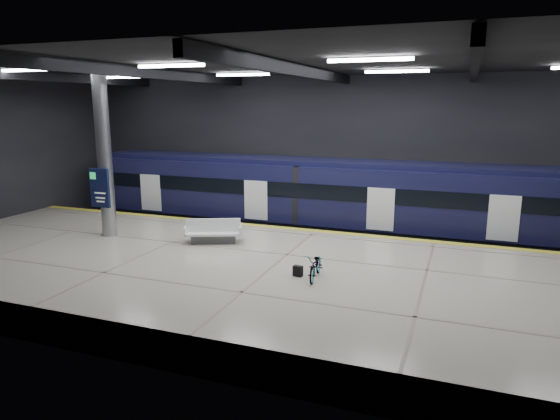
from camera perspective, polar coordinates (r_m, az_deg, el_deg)
The scene contains 10 objects.
ground at distance 19.78m, azimuth 1.79°, elevation -7.36°, with size 30.00×30.00×0.00m, color black.
room_shell at distance 18.67m, azimuth 1.90°, elevation 9.42°, with size 30.10×16.10×8.05m.
platform at distance 17.38m, azimuth -0.88°, elevation -8.23°, with size 30.00×11.00×1.10m, color #B5AA99.
safety_strip at distance 21.97m, azimuth 4.12°, elevation -2.38°, with size 30.00×0.40×0.01m, color gold.
rails at distance 24.79m, azimuth 5.89°, elevation -3.18°, with size 30.00×1.52×0.16m.
train at distance 24.05m, azimuth 9.13°, elevation 1.09°, with size 29.40×2.84×3.79m.
bench at distance 20.20m, azimuth -7.62°, elevation -2.75°, with size 2.43×1.73×0.99m.
bicycle at distance 16.02m, azimuth 4.11°, elevation -6.36°, with size 0.57×1.62×0.85m, color #99999E.
pannier_bag at distance 16.27m, azimuth 2.06°, elevation -6.98°, with size 0.30×0.18×0.35m, color black.
info_column at distance 21.83m, azimuth -19.48°, elevation 5.82°, with size 0.90×0.78×6.90m.
Camera 1 is at (5.96, -17.67, 6.59)m, focal length 32.00 mm.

